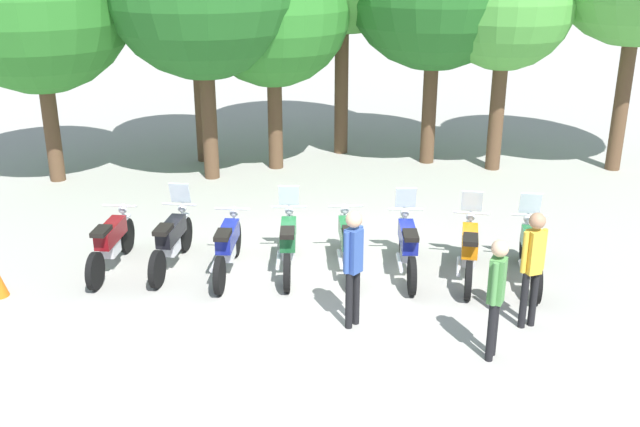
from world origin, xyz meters
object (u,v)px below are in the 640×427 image
object	(u,v)px
motorcycle_0	(111,242)
motorcycle_6	(469,249)
motorcycle_2	(228,246)
tree_6	(506,2)
motorcycle_5	(407,245)
person_0	(496,290)
motorcycle_7	(531,252)
tree_3	(273,9)
motorcycle_4	(348,243)
person_2	(353,259)
motorcycle_3	(288,242)
person_1	(533,260)
motorcycle_1	(172,239)

from	to	relation	value
motorcycle_0	motorcycle_6	xyz separation A→B (m)	(6.18, 0.11, 0.01)
motorcycle_2	tree_6	xyz separation A→B (m)	(5.45, 6.53, 3.54)
motorcycle_6	tree_6	world-z (taller)	tree_6
motorcycle_5	person_0	world-z (taller)	person_0
motorcycle_7	person_0	distance (m)	2.79
motorcycle_0	motorcycle_2	xyz separation A→B (m)	(2.06, -0.01, 0.00)
motorcycle_7	tree_3	size ratio (longest dim) A/B	0.38
motorcycle_4	tree_3	bearing A→B (deg)	11.56
motorcycle_4	tree_6	world-z (taller)	tree_6
motorcycle_2	motorcycle_6	xyz separation A→B (m)	(4.12, 0.12, 0.01)
person_2	tree_3	size ratio (longest dim) A/B	0.32
motorcycle_2	tree_6	world-z (taller)	tree_6
motorcycle_2	motorcycle_5	xyz separation A→B (m)	(3.09, 0.23, 0.01)
motorcycle_4	motorcycle_3	bearing A→B (deg)	88.32
motorcycle_4	person_0	size ratio (longest dim) A/B	1.24
motorcycle_0	tree_3	xyz separation A→B (m)	(2.08, 6.22, 3.38)
person_1	motorcycle_5	bearing A→B (deg)	19.39
motorcycle_0	motorcycle_3	world-z (taller)	motorcycle_3
motorcycle_0	person_1	world-z (taller)	person_1
motorcycle_1	motorcycle_5	bearing A→B (deg)	-86.13
motorcycle_6	person_1	size ratio (longest dim) A/B	1.20
motorcycle_3	tree_3	world-z (taller)	tree_3
motorcycle_6	motorcycle_0	bearing A→B (deg)	97.47
motorcycle_3	person_0	world-z (taller)	person_0
motorcycle_2	motorcycle_7	distance (m)	5.15
motorcycle_0	motorcycle_4	bearing A→B (deg)	-85.28
motorcycle_4	person_1	xyz separation A→B (m)	(2.76, -1.83, 0.58)
motorcycle_7	person_2	bearing A→B (deg)	124.97
person_0	person_2	distance (m)	2.09
motorcycle_1	motorcycle_7	world-z (taller)	same
motorcycle_2	motorcycle_3	xyz separation A→B (m)	(1.03, 0.19, 0.01)
motorcycle_6	person_0	size ratio (longest dim) A/B	1.24
motorcycle_2	motorcycle_1	bearing A→B (deg)	80.01
motorcycle_0	motorcycle_2	bearing A→B (deg)	-89.47
motorcycle_4	tree_6	distance (m)	7.93
motorcycle_5	person_0	size ratio (longest dim) A/B	1.24
motorcycle_3	person_1	bearing A→B (deg)	-119.25
motorcycle_2	tree_6	size ratio (longest dim) A/B	0.39
motorcycle_1	motorcycle_3	world-z (taller)	same
person_1	tree_3	size ratio (longest dim) A/B	0.32
motorcycle_0	motorcycle_7	bearing A→B (deg)	-88.61
motorcycle_4	tree_3	world-z (taller)	tree_3
motorcycle_4	motorcycle_7	size ratio (longest dim) A/B	1.00
motorcycle_6	tree_6	size ratio (longest dim) A/B	0.39
person_1	tree_6	world-z (taller)	tree_6
motorcycle_2	motorcycle_7	bearing A→B (deg)	-89.69
motorcycle_4	motorcycle_6	distance (m)	2.07
motorcycle_3	tree_3	xyz separation A→B (m)	(-1.01, 6.04, 3.36)
person_0	tree_3	world-z (taller)	tree_3
motorcycle_3	person_0	bearing A→B (deg)	-135.09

